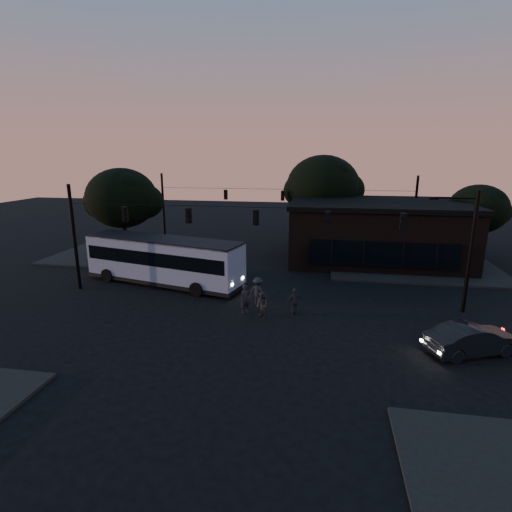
% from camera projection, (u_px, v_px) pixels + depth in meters
% --- Properties ---
extents(ground, '(120.00, 120.00, 0.00)m').
position_uv_depth(ground, '(244.00, 323.00, 23.05)').
color(ground, black).
rests_on(ground, ground).
extents(sidewalk_far_right, '(14.00, 10.00, 0.15)m').
position_uv_depth(sidewalk_far_right, '(413.00, 266.00, 34.41)').
color(sidewalk_far_right, black).
rests_on(sidewalk_far_right, ground).
extents(sidewalk_far_left, '(14.00, 10.00, 0.15)m').
position_uv_depth(sidewalk_far_left, '(132.00, 254.00, 38.71)').
color(sidewalk_far_left, black).
rests_on(sidewalk_far_left, ground).
extents(building, '(15.40, 10.41, 5.40)m').
position_uv_depth(building, '(376.00, 231.00, 36.14)').
color(building, black).
rests_on(building, ground).
extents(tree_behind, '(7.60, 7.60, 9.43)m').
position_uv_depth(tree_behind, '(323.00, 186.00, 41.85)').
color(tree_behind, black).
rests_on(tree_behind, ground).
extents(tree_right, '(5.20, 5.20, 6.86)m').
position_uv_depth(tree_right, '(478.00, 209.00, 36.11)').
color(tree_right, black).
rests_on(tree_right, ground).
extents(tree_left, '(6.40, 6.40, 8.30)m').
position_uv_depth(tree_left, '(122.00, 198.00, 36.40)').
color(tree_left, black).
rests_on(tree_left, ground).
extents(signal_rig_near, '(26.24, 0.30, 7.50)m').
position_uv_depth(signal_rig_near, '(256.00, 234.00, 25.77)').
color(signal_rig_near, black).
rests_on(signal_rig_near, ground).
extents(signal_rig_far, '(26.24, 0.30, 7.50)m').
position_uv_depth(signal_rig_far, '(282.00, 207.00, 41.10)').
color(signal_rig_far, black).
rests_on(signal_rig_far, ground).
extents(bus, '(12.69, 5.80, 3.49)m').
position_uv_depth(bus, '(163.00, 259.00, 29.60)').
color(bus, '#999FC2').
rests_on(bus, ground).
extents(car, '(4.86, 3.28, 1.51)m').
position_uv_depth(car, '(473.00, 339.00, 19.35)').
color(car, black).
rests_on(car, ground).
extents(pedestrian_a, '(0.79, 0.72, 1.80)m').
position_uv_depth(pedestrian_a, '(246.00, 299.00, 24.33)').
color(pedestrian_a, black).
rests_on(pedestrian_a, ground).
extents(pedestrian_b, '(0.96, 0.97, 1.58)m').
position_uv_depth(pedestrian_b, '(262.00, 305.00, 23.65)').
color(pedestrian_b, '#383333').
rests_on(pedestrian_b, ground).
extents(pedestrian_c, '(1.05, 0.70, 1.66)m').
position_uv_depth(pedestrian_c, '(295.00, 301.00, 24.13)').
color(pedestrian_c, '#2B2932').
rests_on(pedestrian_c, ground).
extents(pedestrian_d, '(1.33, 1.05, 1.81)m').
position_uv_depth(pedestrian_d, '(258.00, 291.00, 25.75)').
color(pedestrian_d, '#21272A').
rests_on(pedestrian_d, ground).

